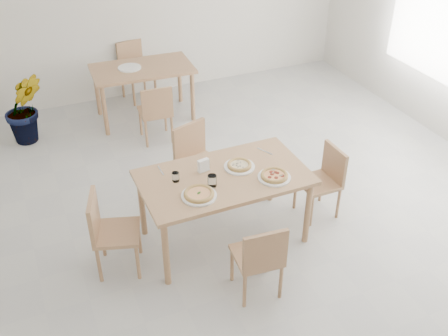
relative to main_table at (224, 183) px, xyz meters
name	(u,v)px	position (x,y,z in m)	size (l,w,h in m)	color
main_table	(224,183)	(0.00, 0.00, 0.00)	(1.58, 0.90, 0.75)	tan
chair_south	(260,256)	(-0.02, -0.83, -0.22)	(0.42, 0.42, 0.78)	#A67D53
chair_north	(196,157)	(0.01, 0.79, -0.18)	(0.54, 0.54, 0.85)	#A67D53
chair_west	(108,228)	(-1.13, 0.02, -0.20)	(0.50, 0.50, 0.81)	#A67D53
chair_east	(325,177)	(1.13, -0.02, -0.23)	(0.39, 0.39, 0.77)	#A67D53
plate_margherita	(199,196)	(-0.33, -0.21, 0.09)	(0.32, 0.32, 0.02)	white
plate_mushroom	(239,167)	(0.19, 0.07, 0.09)	(0.30, 0.30, 0.02)	white
plate_pepperoni	(274,177)	(0.41, -0.22, 0.09)	(0.31, 0.31, 0.02)	white
pizza_margherita	(199,194)	(-0.33, -0.21, 0.11)	(0.31, 0.31, 0.03)	#E0B769
pizza_mushroom	(239,165)	(0.19, 0.07, 0.11)	(0.29, 0.29, 0.03)	#E0B769
pizza_pepperoni	(274,175)	(0.41, -0.22, 0.11)	(0.34, 0.34, 0.03)	#E0B769
tumbler_a	(212,181)	(-0.16, -0.10, 0.13)	(0.08, 0.08, 0.11)	white
tumbler_b	(176,177)	(-0.44, 0.10, 0.12)	(0.07, 0.07, 0.09)	white
napkin_holder	(203,166)	(-0.15, 0.14, 0.14)	(0.13, 0.08, 0.13)	silver
fork_a	(265,151)	(0.54, 0.23, 0.08)	(0.02, 0.19, 0.01)	silver
fork_b	(161,171)	(-0.52, 0.31, 0.08)	(0.01, 0.17, 0.01)	silver
second_table	(143,74)	(0.00, 2.81, -0.02)	(1.38, 0.83, 0.75)	#A67D53
chair_back_s	(156,110)	(-0.05, 2.08, -0.21)	(0.42, 0.42, 0.80)	#A67D53
chair_back_n	(135,66)	(0.06, 3.50, -0.18)	(0.50, 0.50, 0.85)	#A67D53
plate_empty	(130,68)	(-0.16, 2.84, 0.09)	(0.31, 0.31, 0.02)	white
potted_plant	(25,108)	(-1.57, 2.77, -0.20)	(0.52, 0.42, 0.94)	#266C20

